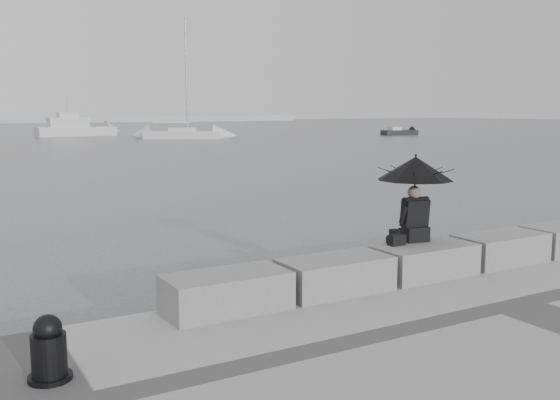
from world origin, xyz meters
TOP-DOWN VIEW (x-y plane):
  - ground at (0.00, 0.00)m, footprint 360.00×360.00m
  - stone_block_far_left at (-3.40, -0.45)m, footprint 1.60×0.80m
  - stone_block_left at (-1.70, -0.45)m, footprint 1.60×0.80m
  - stone_block_centre at (0.00, -0.45)m, footprint 1.60×0.80m
  - stone_block_right at (1.70, -0.45)m, footprint 1.60×0.80m
  - seated_person at (0.06, -0.12)m, footprint 1.21×1.21m
  - bag at (-0.40, -0.24)m, footprint 0.26×0.15m
  - mooring_bollard at (-5.76, -1.50)m, footprint 0.42×0.42m
  - sailboat_right at (18.04, 56.41)m, footprint 8.35×6.15m
  - motor_cruiser at (9.65, 69.69)m, footprint 9.31×3.45m
  - small_motorboat at (45.29, 52.70)m, footprint 4.71×2.30m

SIDE VIEW (x-z plane):
  - ground at x=0.00m, z-range 0.00..0.00m
  - small_motorboat at x=45.29m, z-range -0.23..0.87m
  - sailboat_right at x=18.04m, z-range -5.93..6.97m
  - stone_block_far_left at x=-3.40m, z-range 0.50..1.00m
  - stone_block_left at x=-1.70m, z-range 0.50..1.00m
  - stone_block_centre at x=0.00m, z-range 0.50..1.00m
  - stone_block_right at x=1.70m, z-range 0.50..1.00m
  - mooring_bollard at x=-5.76m, z-range 0.45..1.11m
  - motor_cruiser at x=9.65m, z-range -1.36..3.14m
  - bag at x=-0.40m, z-range 1.00..1.16m
  - seated_person at x=0.06m, z-range 1.32..2.71m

